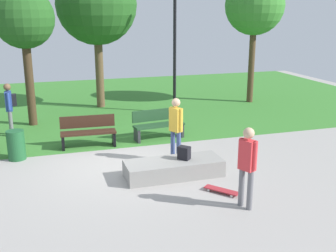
% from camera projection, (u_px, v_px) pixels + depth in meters
% --- Properties ---
extents(ground_plane, '(28.00, 28.00, 0.00)m').
position_uv_depth(ground_plane, '(117.00, 164.00, 10.75)').
color(ground_plane, '#9E9993').
extents(grass_lawn, '(26.60, 12.75, 0.01)m').
position_uv_depth(grass_lawn, '(85.00, 104.00, 17.77)').
color(grass_lawn, '#387A2D').
rests_on(grass_lawn, ground_plane).
extents(concrete_ledge, '(2.36, 0.87, 0.40)m').
position_uv_depth(concrete_ledge, '(174.00, 168.00, 9.94)').
color(concrete_ledge, gray).
rests_on(concrete_ledge, ground_plane).
extents(backpack_on_ledge, '(0.34, 0.34, 0.32)m').
position_uv_depth(backpack_on_ledge, '(184.00, 153.00, 9.93)').
color(backpack_on_ledge, black).
rests_on(backpack_on_ledge, concrete_ledge).
extents(skater_performing_trick, '(0.31, 0.40, 1.70)m').
position_uv_depth(skater_performing_trick, '(247.00, 162.00, 8.13)').
color(skater_performing_trick, slate).
rests_on(skater_performing_trick, ground_plane).
extents(skater_watching, '(0.32, 0.39, 1.72)m').
position_uv_depth(skater_watching, '(176.00, 125.00, 10.70)').
color(skater_watching, '#3F5184').
rests_on(skater_watching, ground_plane).
extents(skateboard_by_ledge, '(0.66, 0.74, 0.08)m').
position_uv_depth(skateboard_by_ledge, '(222.00, 190.00, 9.04)').
color(skateboard_by_ledge, '#A5262D').
rests_on(skateboard_by_ledge, ground_plane).
extents(park_bench_by_oak, '(1.62, 0.55, 0.91)m').
position_uv_depth(park_bench_by_oak, '(88.00, 131.00, 12.04)').
color(park_bench_by_oak, '#331E14').
rests_on(park_bench_by_oak, ground_plane).
extents(park_bench_far_right, '(1.65, 0.66, 0.91)m').
position_uv_depth(park_bench_far_right, '(158.00, 124.00, 12.81)').
color(park_bench_far_right, '#1E4223').
rests_on(park_bench_far_right, ground_plane).
extents(tree_young_birch, '(2.03, 2.03, 4.67)m').
position_uv_depth(tree_young_birch, '(24.00, 20.00, 13.52)').
color(tree_young_birch, '#42301E').
rests_on(tree_young_birch, grass_lawn).
extents(tree_tall_oak, '(2.48, 2.48, 5.36)m').
position_uv_depth(tree_tall_oak, '(255.00, 6.00, 17.03)').
color(tree_tall_oak, '#4C3823').
rests_on(tree_tall_oak, grass_lawn).
extents(tree_broad_elm, '(3.19, 3.19, 5.73)m').
position_uv_depth(tree_broad_elm, '(96.00, 5.00, 16.12)').
color(tree_broad_elm, brown).
rests_on(tree_broad_elm, grass_lawn).
extents(lamp_post, '(0.28, 0.28, 5.02)m').
position_uv_depth(lamp_post, '(175.00, 36.00, 15.43)').
color(lamp_post, black).
rests_on(lamp_post, ground_plane).
extents(trash_bin, '(0.47, 0.47, 0.80)m').
position_uv_depth(trash_bin, '(16.00, 145.00, 11.01)').
color(trash_bin, '#1E592D').
rests_on(trash_bin, ground_plane).
extents(pedestrian_with_backpack, '(0.36, 0.43, 1.70)m').
position_uv_depth(pedestrian_with_backpack, '(10.00, 105.00, 12.97)').
color(pedestrian_with_backpack, slate).
rests_on(pedestrian_with_backpack, ground_plane).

